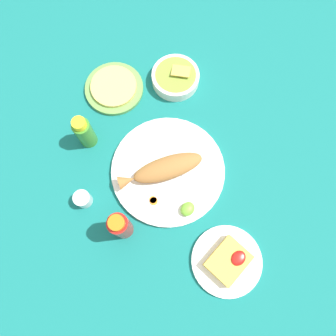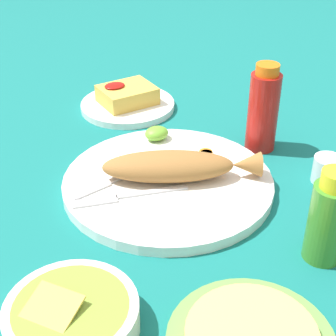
{
  "view_description": "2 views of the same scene",
  "coord_description": "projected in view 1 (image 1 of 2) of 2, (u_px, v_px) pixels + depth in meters",
  "views": [
    {
      "loc": [
        -0.2,
        -0.19,
        0.98
      ],
      "look_at": [
        0.0,
        0.0,
        0.04
      ],
      "focal_mm": 35.0,
      "sensor_mm": 36.0,
      "label": 1
    },
    {
      "loc": [
        0.37,
        0.61,
        0.49
      ],
      "look_at": [
        0.0,
        0.0,
        0.04
      ],
      "focal_mm": 55.0,
      "sensor_mm": 36.0,
      "label": 2
    }
  ],
  "objects": [
    {
      "name": "tortilla_plate",
      "position": [
        114.0,
        88.0,
        1.09
      ],
      "size": [
        0.19,
        0.19,
        0.01
      ],
      "primitive_type": "cylinder",
      "color": "#6B9E4C",
      "rests_on": "ground_plane"
    },
    {
      "name": "main_plate",
      "position": [
        168.0,
        171.0,
        1.01
      ],
      "size": [
        0.35,
        0.35,
        0.02
      ],
      "primitive_type": "cylinder",
      "color": "white",
      "rests_on": "ground_plane"
    },
    {
      "name": "hot_sauce_bottle_red",
      "position": [
        121.0,
        226.0,
        0.89
      ],
      "size": [
        0.06,
        0.06,
        0.16
      ],
      "color": "#B21914",
      "rests_on": "ground_plane"
    },
    {
      "name": "salt_cup",
      "position": [
        83.0,
        199.0,
        0.97
      ],
      "size": [
        0.05,
        0.05,
        0.05
      ],
      "color": "silver",
      "rests_on": "ground_plane"
    },
    {
      "name": "side_plate_fries",
      "position": [
        227.0,
        261.0,
        0.93
      ],
      "size": [
        0.2,
        0.2,
        0.01
      ],
      "primitive_type": "cylinder",
      "color": "white",
      "rests_on": "ground_plane"
    },
    {
      "name": "hot_sauce_bottle_green",
      "position": [
        84.0,
        132.0,
        0.98
      ],
      "size": [
        0.05,
        0.05,
        0.14
      ],
      "color": "#3D8428",
      "rests_on": "ground_plane"
    },
    {
      "name": "guacamole_bowl",
      "position": [
        176.0,
        77.0,
        1.08
      ],
      "size": [
        0.16,
        0.16,
        0.05
      ],
      "color": "white",
      "rests_on": "ground_plane"
    },
    {
      "name": "fork_far",
      "position": [
        195.0,
        159.0,
        1.01
      ],
      "size": [
        0.19,
        0.04,
        0.0
      ],
      "rotation": [
        0.0,
        0.0,
        6.42
      ],
      "color": "silver",
      "rests_on": "main_plate"
    },
    {
      "name": "fries_pile",
      "position": [
        228.0,
        261.0,
        0.91
      ],
      "size": [
        0.11,
        0.09,
        0.04
      ],
      "color": "gold",
      "rests_on": "side_plate_fries"
    },
    {
      "name": "fork_near",
      "position": [
        185.0,
        148.0,
        1.02
      ],
      "size": [
        0.18,
        0.07,
        0.0
      ],
      "rotation": [
        0.0,
        0.0,
        5.98
      ],
      "color": "silver",
      "rests_on": "main_plate"
    },
    {
      "name": "tortilla_stack",
      "position": [
        114.0,
        86.0,
        1.08
      ],
      "size": [
        0.15,
        0.15,
        0.01
      ],
      "primitive_type": "cylinder",
      "color": "#E0C666",
      "rests_on": "tortilla_plate"
    },
    {
      "name": "carrot_slice_near",
      "position": [
        153.0,
        200.0,
        0.97
      ],
      "size": [
        0.02,
        0.02,
        0.0
      ],
      "primitive_type": "cylinder",
      "color": "orange",
      "rests_on": "main_plate"
    },
    {
      "name": "ground_plane",
      "position": [
        168.0,
        171.0,
        1.02
      ],
      "size": [
        4.0,
        4.0,
        0.0
      ],
      "primitive_type": "plane",
      "color": "#146B66"
    },
    {
      "name": "carrot_slice_mid",
      "position": [
        154.0,
        201.0,
        0.97
      ],
      "size": [
        0.02,
        0.02,
        0.0
      ],
      "primitive_type": "cylinder",
      "color": "orange",
      "rests_on": "main_plate"
    },
    {
      "name": "lime_wedge_main",
      "position": [
        188.0,
        209.0,
        0.95
      ],
      "size": [
        0.05,
        0.04,
        0.02
      ],
      "primitive_type": "ellipsoid",
      "color": "#6BB233",
      "rests_on": "main_plate"
    },
    {
      "name": "fried_fish",
      "position": [
        164.0,
        169.0,
        0.97
      ],
      "size": [
        0.25,
        0.18,
        0.05
      ],
      "rotation": [
        0.0,
        0.0,
        -0.51
      ],
      "color": "#996633",
      "rests_on": "main_plate"
    }
  ]
}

